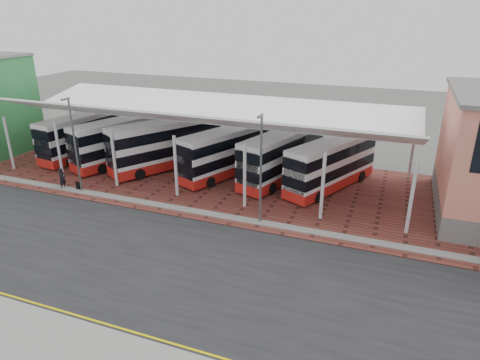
{
  "coord_description": "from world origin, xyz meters",
  "views": [
    {
      "loc": [
        10.57,
        -20.19,
        14.45
      ],
      "look_at": [
        0.27,
        6.78,
        2.95
      ],
      "focal_mm": 32.0,
      "sensor_mm": 36.0,
      "label": 1
    }
  ],
  "objects_px": {
    "bus_1": "(124,141)",
    "bus_2": "(166,145)",
    "pedestrian": "(62,179)",
    "bus_0": "(86,135)",
    "bus_5": "(331,165)",
    "bus_4": "(282,156)",
    "bus_3": "(228,152)"
  },
  "relations": [
    {
      "from": "bus_4",
      "to": "bus_2",
      "type": "bearing_deg",
      "value": -157.93
    },
    {
      "from": "bus_0",
      "to": "bus_2",
      "type": "relative_size",
      "value": 1.0
    },
    {
      "from": "bus_0",
      "to": "bus_1",
      "type": "xyz_separation_m",
      "value": [
        5.07,
        -0.51,
        0.01
      ]
    },
    {
      "from": "bus_2",
      "to": "bus_4",
      "type": "distance_m",
      "value": 11.37
    },
    {
      "from": "bus_2",
      "to": "bus_5",
      "type": "relative_size",
      "value": 1.06
    },
    {
      "from": "bus_0",
      "to": "bus_4",
      "type": "height_order",
      "value": "bus_0"
    },
    {
      "from": "bus_2",
      "to": "bus_4",
      "type": "xyz_separation_m",
      "value": [
        11.32,
        1.03,
        -0.11
      ]
    },
    {
      "from": "bus_1",
      "to": "bus_5",
      "type": "distance_m",
      "value": 20.58
    },
    {
      "from": "bus_0",
      "to": "bus_5",
      "type": "bearing_deg",
      "value": 8.34
    },
    {
      "from": "bus_3",
      "to": "pedestrian",
      "type": "xyz_separation_m",
      "value": [
        -11.91,
        -8.38,
        -1.21
      ]
    },
    {
      "from": "bus_2",
      "to": "bus_3",
      "type": "height_order",
      "value": "bus_2"
    },
    {
      "from": "bus_0",
      "to": "bus_5",
      "type": "height_order",
      "value": "bus_0"
    },
    {
      "from": "bus_3",
      "to": "bus_5",
      "type": "relative_size",
      "value": 1.02
    },
    {
      "from": "bus_5",
      "to": "bus_3",
      "type": "bearing_deg",
      "value": -154.72
    },
    {
      "from": "bus_3",
      "to": "bus_2",
      "type": "bearing_deg",
      "value": -153.08
    },
    {
      "from": "bus_0",
      "to": "bus_5",
      "type": "relative_size",
      "value": 1.06
    },
    {
      "from": "bus_4",
      "to": "bus_5",
      "type": "distance_m",
      "value": 4.47
    },
    {
      "from": "bus_4",
      "to": "bus_3",
      "type": "bearing_deg",
      "value": -156.73
    },
    {
      "from": "bus_5",
      "to": "bus_4",
      "type": "bearing_deg",
      "value": -161.0
    },
    {
      "from": "bus_4",
      "to": "pedestrian",
      "type": "height_order",
      "value": "bus_4"
    },
    {
      "from": "bus_1",
      "to": "bus_3",
      "type": "height_order",
      "value": "bus_1"
    },
    {
      "from": "bus_2",
      "to": "bus_5",
      "type": "height_order",
      "value": "bus_2"
    },
    {
      "from": "bus_1",
      "to": "bus_2",
      "type": "relative_size",
      "value": 1.0
    },
    {
      "from": "bus_0",
      "to": "bus_3",
      "type": "distance_m",
      "value": 16.12
    },
    {
      "from": "bus_2",
      "to": "pedestrian",
      "type": "height_order",
      "value": "bus_2"
    },
    {
      "from": "bus_0",
      "to": "bus_5",
      "type": "xyz_separation_m",
      "value": [
        25.64,
        0.18,
        -0.09
      ]
    },
    {
      "from": "bus_3",
      "to": "bus_5",
      "type": "height_order",
      "value": "bus_3"
    },
    {
      "from": "bus_1",
      "to": "pedestrian",
      "type": "relative_size",
      "value": 5.86
    },
    {
      "from": "bus_1",
      "to": "bus_3",
      "type": "xyz_separation_m",
      "value": [
        11.05,
        0.54,
        -0.06
      ]
    },
    {
      "from": "bus_1",
      "to": "bus_2",
      "type": "xyz_separation_m",
      "value": [
        4.8,
        0.08,
        0.09
      ]
    },
    {
      "from": "pedestrian",
      "to": "bus_2",
      "type": "bearing_deg",
      "value": -34.43
    },
    {
      "from": "bus_5",
      "to": "pedestrian",
      "type": "xyz_separation_m",
      "value": [
        -21.43,
        -8.53,
        -1.17
      ]
    }
  ]
}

